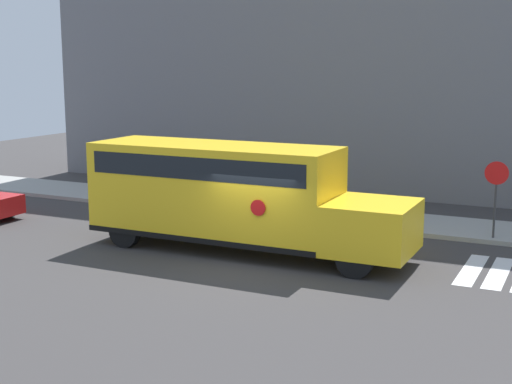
% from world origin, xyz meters
% --- Properties ---
extents(ground_plane, '(60.00, 60.00, 0.00)m').
position_xyz_m(ground_plane, '(0.00, 0.00, 0.00)').
color(ground_plane, '#3A3838').
extents(sidewalk_strip, '(44.00, 3.00, 0.15)m').
position_xyz_m(sidewalk_strip, '(0.00, 6.50, 0.07)').
color(sidewalk_strip, '#9E9E99').
rests_on(sidewalk_strip, ground).
extents(building_backdrop, '(32.00, 4.00, 13.18)m').
position_xyz_m(building_backdrop, '(0.00, 13.00, 6.59)').
color(building_backdrop, slate).
rests_on(building_backdrop, ground).
extents(school_bus, '(9.72, 2.57, 3.15)m').
position_xyz_m(school_bus, '(-1.35, 1.00, 1.78)').
color(school_bus, yellow).
rests_on(school_bus, ground).
extents(stop_sign, '(0.72, 0.10, 2.56)m').
position_xyz_m(stop_sign, '(5.61, 5.32, 1.70)').
color(stop_sign, '#38383A').
rests_on(stop_sign, ground).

